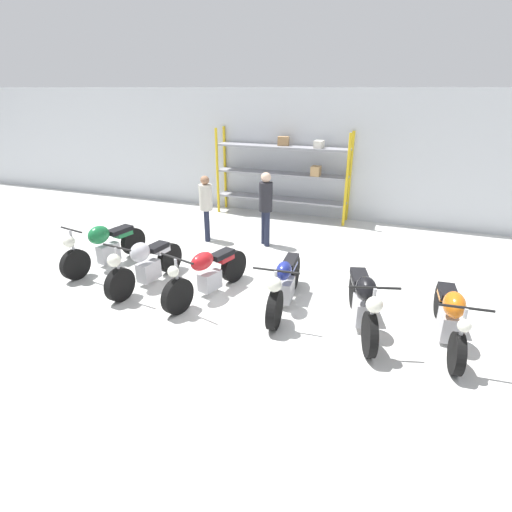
{
  "coord_description": "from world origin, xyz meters",
  "views": [
    {
      "loc": [
        2.38,
        -6.0,
        3.59
      ],
      "look_at": [
        0.0,
        0.4,
        0.7
      ],
      "focal_mm": 28.0,
      "sensor_mm": 36.0,
      "label": 1
    }
  ],
  "objects": [
    {
      "name": "motorcycle_red",
      "position": [
        -0.75,
        -0.14,
        0.45
      ],
      "size": [
        0.9,
        2.13,
        1.02
      ],
      "rotation": [
        0.0,
        0.0,
        -1.84
      ],
      "color": "black",
      "rests_on": "ground_plane"
    },
    {
      "name": "person_near_rack",
      "position": [
        -0.61,
        2.71,
        1.06
      ],
      "size": [
        0.45,
        0.45,
        1.79
      ],
      "rotation": [
        0.0,
        0.0,
        3.91
      ],
      "color": "#1E2338",
      "rests_on": "ground_plane"
    },
    {
      "name": "motorcycle_blue",
      "position": [
        0.69,
        -0.02,
        0.44
      ],
      "size": [
        0.74,
        2.11,
        1.01
      ],
      "rotation": [
        0.0,
        0.0,
        -1.51
      ],
      "color": "black",
      "rests_on": "ground_plane"
    },
    {
      "name": "ground_plane",
      "position": [
        0.0,
        0.0,
        0.0
      ],
      "size": [
        30.0,
        30.0,
        0.0
      ],
      "primitive_type": "plane",
      "color": "silver"
    },
    {
      "name": "motorcycle_green",
      "position": [
        -3.42,
        0.3,
        0.49
      ],
      "size": [
        0.71,
        2.14,
        1.06
      ],
      "rotation": [
        0.0,
        0.0,
        -1.76
      ],
      "color": "black",
      "rests_on": "ground_plane"
    },
    {
      "name": "motorcycle_silver",
      "position": [
        -2.07,
        -0.18,
        0.45
      ],
      "size": [
        0.65,
        2.02,
        1.04
      ],
      "rotation": [
        0.0,
        0.0,
        -1.7
      ],
      "color": "black",
      "rests_on": "ground_plane"
    },
    {
      "name": "motorcycle_black",
      "position": [
        2.05,
        -0.28,
        0.5
      ],
      "size": [
        0.85,
        1.98,
        1.08
      ],
      "rotation": [
        0.0,
        0.0,
        -1.29
      ],
      "color": "black",
      "rests_on": "ground_plane"
    },
    {
      "name": "back_wall",
      "position": [
        0.0,
        5.53,
        1.8
      ],
      "size": [
        30.0,
        0.08,
        3.6
      ],
      "color": "silver",
      "rests_on": "ground_plane"
    },
    {
      "name": "person_browsing",
      "position": [
        -2.11,
        2.52,
        0.96
      ],
      "size": [
        0.43,
        0.43,
        1.64
      ],
      "rotation": [
        0.0,
        0.0,
        3.59
      ],
      "color": "#1E2338",
      "rests_on": "ground_plane"
    },
    {
      "name": "motorcycle_orange",
      "position": [
        3.31,
        -0.16,
        0.44
      ],
      "size": [
        0.67,
        2.11,
        0.99
      ],
      "rotation": [
        0.0,
        0.0,
        -1.49
      ],
      "color": "black",
      "rests_on": "ground_plane"
    },
    {
      "name": "shelving_rack",
      "position": [
        -0.9,
        5.16,
        1.34
      ],
      "size": [
        3.94,
        0.63,
        2.51
      ],
      "color": "gold",
      "rests_on": "ground_plane"
    }
  ]
}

